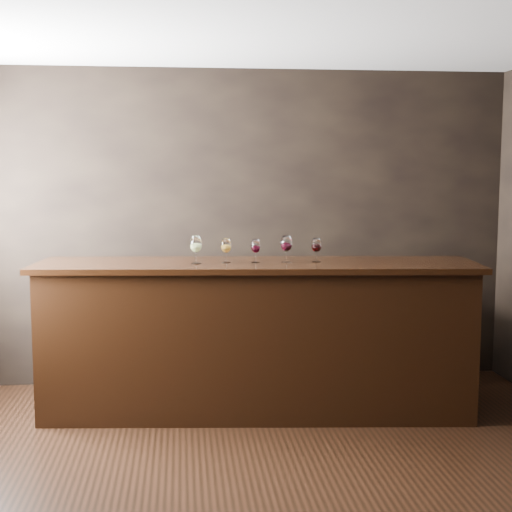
{
  "coord_description": "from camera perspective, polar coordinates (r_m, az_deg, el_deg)",
  "views": [
    {
      "loc": [
        -0.45,
        -4.12,
        1.9
      ],
      "look_at": [
        0.12,
        1.32,
        1.25
      ],
      "focal_mm": 50.0,
      "sensor_mm": 36.0,
      "label": 1
    }
  ],
  "objects": [
    {
      "name": "glass_red_b",
      "position": [
        5.52,
        2.45,
        0.96
      ],
      "size": [
        0.09,
        0.09,
        0.21
      ],
      "color": "white",
      "rests_on": "bar_top"
    },
    {
      "name": "bar_top",
      "position": [
        5.52,
        0.03,
        -0.74
      ],
      "size": [
        3.47,
        1.11,
        0.04
      ],
      "primitive_type": "cube",
      "rotation": [
        0.0,
        0.0,
        -0.1
      ],
      "color": "black",
      "rests_on": "bar_counter"
    },
    {
      "name": "glass_white",
      "position": [
        5.44,
        -4.83,
        0.9
      ],
      "size": [
        0.09,
        0.09,
        0.22
      ],
      "color": "white",
      "rests_on": "bar_top"
    },
    {
      "name": "back_bar_shelf",
      "position": [
        6.4,
        2.38,
        -6.58
      ],
      "size": [
        2.34,
        0.4,
        0.84
      ],
      "primitive_type": "cube",
      "color": "black",
      "rests_on": "ground"
    },
    {
      "name": "glass_red_c",
      "position": [
        5.56,
        4.86,
        0.83
      ],
      "size": [
        0.08,
        0.08,
        0.19
      ],
      "color": "white",
      "rests_on": "bar_top"
    },
    {
      "name": "room_shell",
      "position": [
        4.24,
        -3.06,
        5.56
      ],
      "size": [
        5.02,
        4.52,
        2.81
      ],
      "color": "black",
      "rests_on": "ground"
    },
    {
      "name": "bar_counter",
      "position": [
        5.63,
        0.03,
        -6.8
      ],
      "size": [
        3.35,
        1.03,
        1.15
      ],
      "primitive_type": "cube",
      "rotation": [
        0.0,
        0.0,
        -0.1
      ],
      "color": "black",
      "rests_on": "ground"
    },
    {
      "name": "glass_amber",
      "position": [
        5.5,
        -2.41,
        0.8
      ],
      "size": [
        0.08,
        0.08,
        0.19
      ],
      "color": "white",
      "rests_on": "bar_top"
    },
    {
      "name": "glass_red_a",
      "position": [
        5.51,
        -0.02,
        0.75
      ],
      "size": [
        0.08,
        0.08,
        0.18
      ],
      "color": "white",
      "rests_on": "bar_top"
    },
    {
      "name": "ground",
      "position": [
        4.56,
        0.23,
        -17.82
      ],
      "size": [
        5.0,
        5.0,
        0.0
      ],
      "primitive_type": "plane",
      "color": "black",
      "rests_on": "ground"
    }
  ]
}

